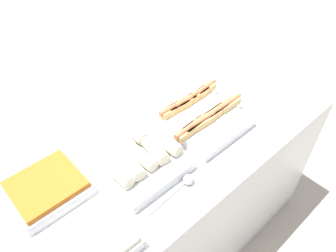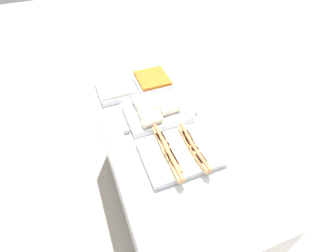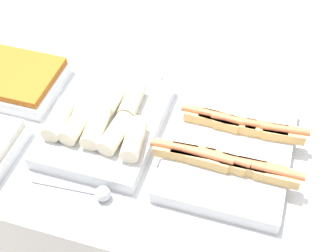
{
  "view_description": "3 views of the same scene",
  "coord_description": "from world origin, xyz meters",
  "px_view_note": "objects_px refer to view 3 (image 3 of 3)",
  "views": [
    {
      "loc": [
        -0.8,
        -0.82,
        2.08
      ],
      "look_at": [
        -0.05,
        0.0,
        1.02
      ],
      "focal_mm": 35.0,
      "sensor_mm": 36.0,
      "label": 1
    },
    {
      "loc": [
        1.09,
        -0.45,
        2.25
      ],
      "look_at": [
        -0.05,
        0.0,
        1.02
      ],
      "focal_mm": 28.0,
      "sensor_mm": 36.0,
      "label": 2
    },
    {
      "loc": [
        0.23,
        -0.93,
        2.1
      ],
      "look_at": [
        -0.05,
        0.0,
        1.02
      ],
      "focal_mm": 50.0,
      "sensor_mm": 36.0,
      "label": 3
    }
  ],
  "objects_px": {
    "tray_wraps": "(106,122)",
    "serving_spoon_far": "(152,78)",
    "serving_spoon_near": "(96,193)",
    "tray_hotdogs": "(230,150)",
    "tray_side_back": "(19,80)"
  },
  "relations": [
    {
      "from": "serving_spoon_near",
      "to": "serving_spoon_far",
      "type": "relative_size",
      "value": 0.98
    },
    {
      "from": "tray_wraps",
      "to": "serving_spoon_far",
      "type": "bearing_deg",
      "value": 75.46
    },
    {
      "from": "tray_hotdogs",
      "to": "tray_side_back",
      "type": "height_order",
      "value": "tray_hotdogs"
    },
    {
      "from": "tray_side_back",
      "to": "serving_spoon_near",
      "type": "bearing_deg",
      "value": -38.57
    },
    {
      "from": "tray_hotdogs",
      "to": "tray_side_back",
      "type": "bearing_deg",
      "value": 172.85
    },
    {
      "from": "serving_spoon_far",
      "to": "serving_spoon_near",
      "type": "bearing_deg",
      "value": -90.17
    },
    {
      "from": "tray_hotdogs",
      "to": "serving_spoon_near",
      "type": "xyz_separation_m",
      "value": [
        -0.34,
        -0.25,
        -0.02
      ]
    },
    {
      "from": "tray_side_back",
      "to": "serving_spoon_near",
      "type": "xyz_separation_m",
      "value": [
        0.44,
        -0.35,
        -0.02
      ]
    },
    {
      "from": "tray_wraps",
      "to": "tray_side_back",
      "type": "relative_size",
      "value": 1.54
    },
    {
      "from": "tray_side_back",
      "to": "serving_spoon_far",
      "type": "height_order",
      "value": "tray_side_back"
    },
    {
      "from": "tray_hotdogs",
      "to": "tray_wraps",
      "type": "relative_size",
      "value": 1.03
    },
    {
      "from": "tray_hotdogs",
      "to": "tray_side_back",
      "type": "xyz_separation_m",
      "value": [
        -0.78,
        0.1,
        -0.0
      ]
    },
    {
      "from": "tray_hotdogs",
      "to": "tray_side_back",
      "type": "relative_size",
      "value": 1.59
    },
    {
      "from": "tray_side_back",
      "to": "serving_spoon_near",
      "type": "distance_m",
      "value": 0.56
    },
    {
      "from": "tray_hotdogs",
      "to": "serving_spoon_near",
      "type": "bearing_deg",
      "value": -143.33
    }
  ]
}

